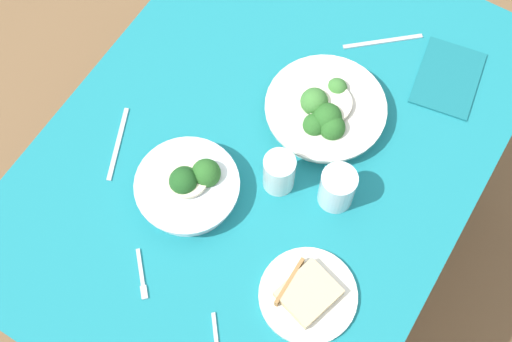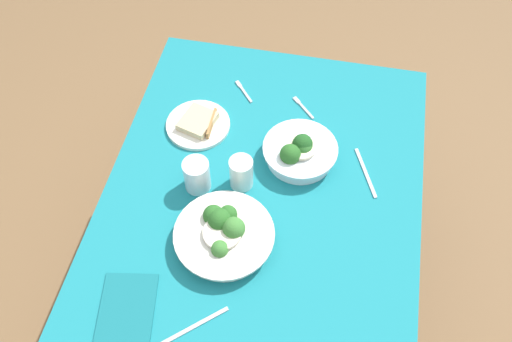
% 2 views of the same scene
% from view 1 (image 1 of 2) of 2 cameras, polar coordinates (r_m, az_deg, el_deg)
% --- Properties ---
extents(ground_plane, '(6.00, 6.00, 0.00)m').
position_cam_1_polar(ground_plane, '(2.21, 0.64, -6.13)').
color(ground_plane, brown).
extents(dining_table, '(1.25, 0.91, 0.70)m').
position_cam_1_polar(dining_table, '(1.66, 0.85, 0.26)').
color(dining_table, '#197A84').
rests_on(dining_table, ground_plane).
extents(broccoli_bowl_far, '(0.27, 0.27, 0.09)m').
position_cam_1_polar(broccoli_bowl_far, '(1.57, 5.65, 4.87)').
color(broccoli_bowl_far, silver).
rests_on(broccoli_bowl_far, dining_table).
extents(broccoli_bowl_near, '(0.22, 0.22, 0.10)m').
position_cam_1_polar(broccoli_bowl_near, '(1.48, -5.51, -1.21)').
color(broccoli_bowl_near, white).
rests_on(broccoli_bowl_near, dining_table).
extents(bread_side_plate, '(0.20, 0.20, 0.04)m').
position_cam_1_polar(bread_side_plate, '(1.43, 4.24, -9.99)').
color(bread_side_plate, silver).
rests_on(bread_side_plate, dining_table).
extents(water_glass_center, '(0.07, 0.07, 0.10)m').
position_cam_1_polar(water_glass_center, '(1.47, 1.89, -0.12)').
color(water_glass_center, silver).
rests_on(water_glass_center, dining_table).
extents(water_glass_side, '(0.08, 0.08, 0.10)m').
position_cam_1_polar(water_glass_side, '(1.47, 6.64, -1.40)').
color(water_glass_side, silver).
rests_on(water_glass_side, dining_table).
extents(fork_by_far_bowl, '(0.09, 0.08, 0.00)m').
position_cam_1_polar(fork_by_far_bowl, '(1.46, -9.30, -8.46)').
color(fork_by_far_bowl, '#B7B7BC').
rests_on(fork_by_far_bowl, dining_table).
extents(fork_by_near_bowl, '(0.09, 0.08, 0.00)m').
position_cam_1_polar(fork_by_near_bowl, '(1.42, -3.24, -13.77)').
color(fork_by_near_bowl, '#B7B7BC').
rests_on(fork_by_near_bowl, dining_table).
extents(table_knife_left, '(0.17, 0.08, 0.00)m').
position_cam_1_polar(table_knife_left, '(1.59, -11.19, 2.21)').
color(table_knife_left, '#B7B7BC').
rests_on(table_knife_left, dining_table).
extents(table_knife_right, '(0.14, 0.15, 0.00)m').
position_cam_1_polar(table_knife_right, '(1.72, 10.30, 10.36)').
color(table_knife_right, '#B7B7BC').
rests_on(table_knife_right, dining_table).
extents(napkin_folded_upper, '(0.21, 0.17, 0.01)m').
position_cam_1_polar(napkin_folded_upper, '(1.70, 15.39, 7.34)').
color(napkin_folded_upper, '#156870').
rests_on(napkin_folded_upper, dining_table).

